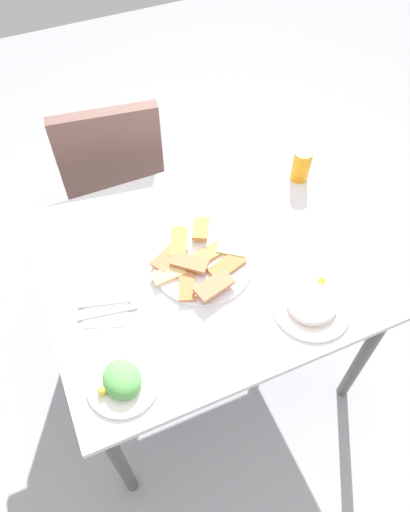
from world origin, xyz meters
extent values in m
plane|color=#A1A1A5|center=(0.00, 0.00, 0.00)|extent=(6.00, 6.00, 0.00)
cube|color=white|center=(0.00, 0.00, 0.72)|extent=(1.05, 0.87, 0.02)
cylinder|color=#535450|center=(-0.46, -0.37, 0.35)|extent=(0.04, 0.04, 0.70)
cylinder|color=#535450|center=(0.46, -0.37, 0.35)|extent=(0.04, 0.04, 0.70)
cylinder|color=#535450|center=(-0.46, 0.37, 0.35)|extent=(0.04, 0.04, 0.70)
cylinder|color=#535450|center=(0.46, 0.37, 0.35)|extent=(0.04, 0.04, 0.70)
cube|color=brown|center=(-0.11, 0.80, 0.43)|extent=(0.48, 0.48, 0.06)
cube|color=brown|center=(-0.14, 0.61, 0.69)|extent=(0.40, 0.11, 0.46)
cylinder|color=#262D34|center=(0.10, 0.96, 0.20)|extent=(0.03, 0.03, 0.40)
cylinder|color=#262D34|center=(-0.27, 1.01, 0.20)|extent=(0.03, 0.03, 0.40)
cylinder|color=#262D34|center=(0.05, 0.58, 0.20)|extent=(0.03, 0.03, 0.40)
cylinder|color=#262D34|center=(-0.33, 0.64, 0.20)|extent=(0.03, 0.03, 0.40)
cylinder|color=white|center=(-0.02, -0.01, 0.73)|extent=(0.32, 0.32, 0.01)
cube|color=#C0794D|center=(-0.06, -0.01, 0.76)|extent=(0.12, 0.12, 0.01)
cube|color=#B1773E|center=(0.04, -0.06, 0.75)|extent=(0.13, 0.09, 0.01)
cube|color=#C77740|center=(-0.10, -0.08, 0.74)|extent=(0.09, 0.12, 0.01)
cube|color=#B68248|center=(0.02, 0.01, 0.75)|extent=(0.12, 0.07, 0.01)
cube|color=#C37549|center=(-0.11, 0.04, 0.75)|extent=(0.13, 0.11, 0.01)
cube|color=#CA8343|center=(0.02, 0.10, 0.76)|extent=(0.09, 0.10, 0.02)
cube|color=#BB7850|center=(-0.03, -0.12, 0.76)|extent=(0.13, 0.09, 0.01)
cube|color=#F1CB7B|center=(-0.14, -0.02, 0.75)|extent=(0.10, 0.05, 0.01)
cube|color=#D7CD86|center=(0.09, 0.00, 0.75)|extent=(0.12, 0.11, 0.01)
cube|color=#B88B43|center=(-0.06, 0.09, 0.75)|extent=(0.10, 0.13, 0.01)
cylinder|color=white|center=(-0.37, -0.29, 0.73)|extent=(0.20, 0.20, 0.01)
ellipsoid|color=#60B357|center=(-0.37, -0.29, 0.76)|extent=(0.11, 0.13, 0.06)
sphere|color=yellow|center=(-0.43, -0.30, 0.75)|extent=(0.03, 0.03, 0.03)
cylinder|color=white|center=(0.22, -0.29, 0.73)|extent=(0.24, 0.24, 0.01)
ellipsoid|color=white|center=(0.22, -0.29, 0.75)|extent=(0.18, 0.18, 0.04)
sphere|color=yellow|center=(0.29, -0.23, 0.75)|extent=(0.02, 0.02, 0.02)
cylinder|color=orange|center=(0.46, 0.21, 0.79)|extent=(0.07, 0.07, 0.12)
cube|color=white|center=(-0.35, -0.05, 0.73)|extent=(0.17, 0.17, 0.00)
cube|color=silver|center=(-0.35, -0.07, 0.73)|extent=(0.18, 0.04, 0.00)
cube|color=silver|center=(-0.35, -0.03, 0.73)|extent=(0.16, 0.05, 0.00)
camera|label=1|loc=(-0.37, -0.84, 2.00)|focal=34.28mm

